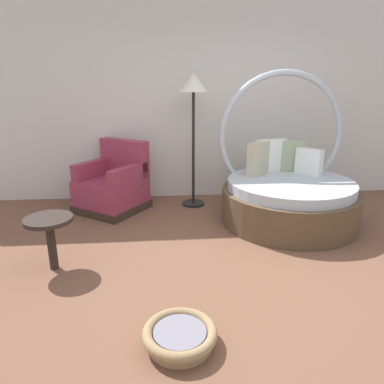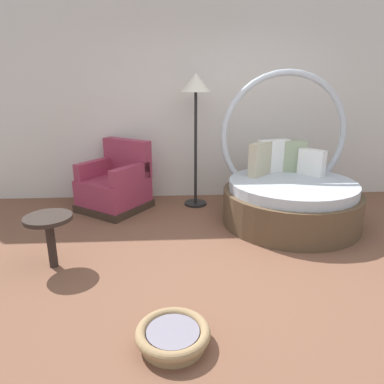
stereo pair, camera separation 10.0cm
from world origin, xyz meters
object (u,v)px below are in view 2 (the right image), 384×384
Objects in this scene: red_armchair at (116,186)px; floor_lamp at (196,96)px; round_daybed at (289,192)px; pet_basket at (173,335)px; side_table at (49,226)px.

red_armchair is 0.61× the size of floor_lamp.
round_daybed is 2.62m from pet_basket.
round_daybed reaches higher than side_table.
red_armchair is 2.14× the size of side_table.
red_armchair is 2.86m from pet_basket.
floor_lamp is at bearing 48.84° from side_table.
side_table is 2.52m from floor_lamp.
side_table is (-1.14, 1.12, 0.35)m from pet_basket.
round_daybed is 2.81m from side_table.
red_armchair is at bearing 165.05° from round_daybed.
red_armchair reaches higher than side_table.
red_armchair is 1.64m from floor_lamp.
round_daybed is 1.75m from floor_lamp.
red_armchair is 2.18× the size of pet_basket.
floor_lamp is at bearing 4.45° from red_armchair.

